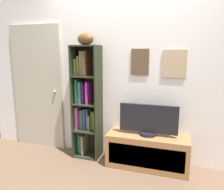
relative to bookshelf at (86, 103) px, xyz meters
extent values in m
cube|color=silver|center=(0.62, 0.14, 0.38)|extent=(4.80, 0.06, 2.39)
cube|color=brown|center=(0.77, 0.10, 0.60)|extent=(0.24, 0.02, 0.35)
cube|color=#93ACB6|center=(0.77, 0.10, 0.60)|extent=(0.19, 0.01, 0.30)
cube|color=tan|center=(1.23, 0.10, 0.59)|extent=(0.30, 0.02, 0.36)
cube|color=#CDB195|center=(1.23, 0.10, 0.59)|extent=(0.25, 0.01, 0.31)
cube|color=#262A19|center=(-0.15, -0.03, 0.00)|extent=(0.02, 0.29, 1.65)
cube|color=#262A19|center=(0.22, -0.03, 0.00)|extent=(0.02, 0.29, 1.65)
cube|color=#262A19|center=(0.03, 0.11, 0.00)|extent=(0.39, 0.01, 1.65)
cube|color=#262A19|center=(0.03, -0.03, -0.81)|extent=(0.35, 0.28, 0.02)
cube|color=#262A19|center=(0.03, -0.03, -0.41)|extent=(0.35, 0.28, 0.02)
cube|color=#262A19|center=(0.03, -0.03, -0.01)|extent=(0.35, 0.28, 0.02)
cube|color=#262A19|center=(0.03, -0.03, 0.40)|extent=(0.35, 0.28, 0.02)
cube|color=#262A19|center=(0.03, -0.03, 0.82)|extent=(0.35, 0.28, 0.02)
cube|color=#48689D|center=(-0.13, 0.02, -0.64)|extent=(0.02, 0.16, 0.31)
cube|color=green|center=(-0.09, 0.02, -0.66)|extent=(0.04, 0.16, 0.28)
cube|color=#3B335A|center=(-0.05, 0.01, -0.64)|extent=(0.02, 0.18, 0.32)
cube|color=#9F7A67|center=(-0.03, -0.01, -0.65)|extent=(0.02, 0.22, 0.30)
cube|color=#C05F9C|center=(-0.12, 0.00, -0.23)|extent=(0.04, 0.21, 0.33)
cube|color=#512A4D|center=(-0.08, 0.01, -0.25)|extent=(0.03, 0.18, 0.29)
cube|color=#39693C|center=(-0.04, 0.01, -0.25)|extent=(0.03, 0.19, 0.29)
cube|color=navy|center=(-0.01, 0.01, -0.24)|extent=(0.04, 0.18, 0.31)
cube|color=#4D5689|center=(0.03, 0.02, -0.24)|extent=(0.03, 0.16, 0.31)
cube|color=#865789|center=(0.07, 0.01, -0.29)|extent=(0.03, 0.19, 0.22)
cube|color=#219119|center=(0.11, 0.02, -0.26)|extent=(0.03, 0.16, 0.28)
cube|color=olive|center=(0.14, 0.02, -0.26)|extent=(0.02, 0.16, 0.27)
cube|color=#4EC66A|center=(-0.12, 0.01, 0.14)|extent=(0.03, 0.19, 0.27)
cube|color=#175A25|center=(-0.09, -0.02, 0.18)|extent=(0.03, 0.24, 0.35)
cube|color=#395A6A|center=(-0.05, -0.01, 0.16)|extent=(0.04, 0.22, 0.31)
cube|color=#3A2B63|center=(-0.01, 0.01, 0.15)|extent=(0.02, 0.19, 0.29)
cube|color=red|center=(0.03, 0.02, 0.14)|extent=(0.04, 0.15, 0.28)
cube|color=#B42AA7|center=(0.07, -0.02, 0.16)|extent=(0.03, 0.23, 0.31)
cube|color=#6A925A|center=(-0.13, 0.01, 0.52)|extent=(0.02, 0.19, 0.23)
cube|color=olive|center=(-0.09, 0.02, 0.54)|extent=(0.04, 0.16, 0.27)
cube|color=olive|center=(-0.05, 0.02, 0.58)|extent=(0.03, 0.16, 0.34)
cube|color=olive|center=(-0.01, 0.02, 0.58)|extent=(0.03, 0.16, 0.34)
cube|color=#44836C|center=(0.02, 0.02, 0.53)|extent=(0.03, 0.17, 0.26)
cube|color=brown|center=(0.05, -0.01, 0.58)|extent=(0.02, 0.23, 0.35)
ellipsoid|color=brown|center=(0.03, -0.03, 0.91)|extent=(0.31, 0.26, 0.17)
cube|color=#9A6A3F|center=(0.94, -0.09, -0.59)|extent=(1.09, 0.40, 0.46)
cube|color=brown|center=(0.94, -0.28, -0.59)|extent=(0.98, 0.01, 0.29)
cylinder|color=black|center=(0.94, -0.09, -0.34)|extent=(0.22, 0.22, 0.04)
cube|color=black|center=(0.94, -0.09, -0.13)|extent=(0.77, 0.04, 0.38)
cube|color=white|center=(0.94, -0.10, -0.13)|extent=(0.73, 0.01, 0.34)
cube|color=#B6AC96|center=(-0.89, 0.09, 0.17)|extent=(0.89, 0.04, 1.97)
cube|color=gray|center=(-0.89, 0.07, 0.56)|extent=(0.57, 0.01, 0.71)
cube|color=gray|center=(-0.89, 0.07, -0.27)|extent=(0.57, 0.01, 0.71)
sphere|color=tan|center=(-0.55, 0.05, 0.13)|extent=(0.04, 0.04, 0.04)
camera|label=1|loc=(1.32, -2.86, 0.73)|focal=34.86mm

